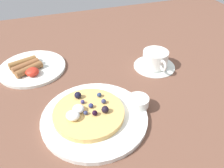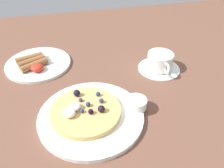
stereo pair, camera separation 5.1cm
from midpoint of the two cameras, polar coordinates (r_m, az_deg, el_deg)
The scene contains 8 objects.
ground_plane at distance 70.18cm, azimuth 0.93°, elevation -4.55°, with size 181.66×148.13×3.00cm, color brown.
pancake_plate at distance 62.95cm, azimuth -2.87°, elevation -8.04°, with size 28.53×28.53×1.33cm, color white.
pancake_with_berries at distance 62.15cm, azimuth -4.51°, elevation -6.73°, with size 19.03×19.03×3.48cm.
syrup_ramekin at distance 64.30cm, azimuth 8.32°, elevation -4.77°, with size 5.87×5.87×2.63cm.
breakfast_plate at distance 86.92cm, azimuth -16.18°, elevation 4.77°, with size 23.08×23.08×1.02cm, color white.
fried_breakfast at distance 85.20cm, azimuth -17.52°, elevation 5.08°, with size 11.58×12.39×2.63cm.
coffee_saucer at distance 83.71cm, azimuth 13.25°, elevation 3.80°, with size 14.65×14.65×0.66cm, color white.
coffee_cup at distance 81.93cm, azimuth 13.60°, elevation 5.58°, with size 8.87×11.81×5.48cm.
Camera 2 is at (-10.74, -50.90, 45.76)cm, focal length 36.94 mm.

